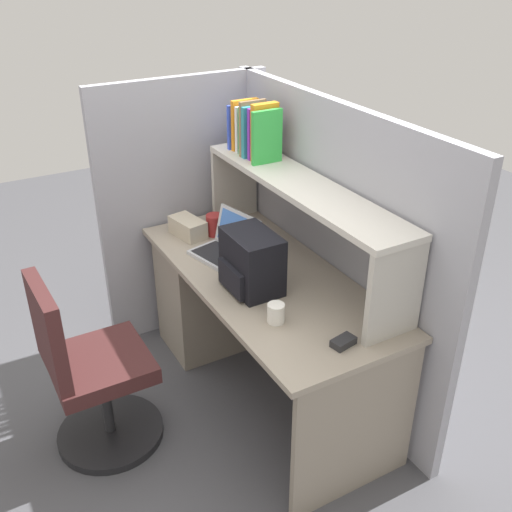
{
  "coord_description": "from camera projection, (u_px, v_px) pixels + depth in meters",
  "views": [
    {
      "loc": [
        2.2,
        -1.29,
        2.21
      ],
      "look_at": [
        0.0,
        -0.05,
        0.85
      ],
      "focal_mm": 41.67,
      "sensor_mm": 36.0,
      "label": 1
    }
  ],
  "objects": [
    {
      "name": "computer_mouse",
      "position": [
        343.0,
        342.0,
        2.43
      ],
      "size": [
        0.08,
        0.11,
        0.03
      ],
      "primitive_type": "cube",
      "rotation": [
        0.0,
        0.0,
        0.19
      ],
      "color": "#262628",
      "rests_on": "desk"
    },
    {
      "name": "desk",
      "position": [
        230.0,
        294.0,
        3.4
      ],
      "size": [
        1.6,
        0.7,
        0.73
      ],
      "color": "gray",
      "rests_on": "ground_plane"
    },
    {
      "name": "reference_books_on_shelf",
      "position": [
        255.0,
        130.0,
        3.1
      ],
      "size": [
        0.31,
        0.18,
        0.3
      ],
      "color": "blue",
      "rests_on": "overhead_hutch"
    },
    {
      "name": "laptop",
      "position": [
        227.0,
        246.0,
        3.1
      ],
      "size": [
        0.36,
        0.32,
        0.22
      ],
      "color": "#B7BABF",
      "rests_on": "desk"
    },
    {
      "name": "backpack",
      "position": [
        251.0,
        262.0,
        2.77
      ],
      "size": [
        0.3,
        0.22,
        0.29
      ],
      "color": "black",
      "rests_on": "desk"
    },
    {
      "name": "office_chair",
      "position": [
        90.0,
        378.0,
        2.77
      ],
      "size": [
        0.52,
        0.52,
        0.93
      ],
      "rotation": [
        0.0,
        0.0,
        3.18
      ],
      "color": "black",
      "rests_on": "ground_plane"
    },
    {
      "name": "cubicle_partition_left",
      "position": [
        186.0,
        208.0,
        3.55
      ],
      "size": [
        0.05,
        1.06,
        1.55
      ],
      "primitive_type": "cube",
      "color": "#9E9EA8",
      "rests_on": "ground_plane"
    },
    {
      "name": "snack_canister",
      "position": [
        215.0,
        225.0,
        3.31
      ],
      "size": [
        0.1,
        0.1,
        0.12
      ],
      "primitive_type": "cylinder",
      "color": "maroon",
      "rests_on": "desk"
    },
    {
      "name": "tissue_box",
      "position": [
        188.0,
        227.0,
        3.31
      ],
      "size": [
        0.24,
        0.16,
        0.1
      ],
      "primitive_type": "cube",
      "rotation": [
        0.0,
        0.0,
        0.19
      ],
      "color": "#BFB299",
      "rests_on": "desk"
    },
    {
      "name": "overhead_hutch",
      "position": [
        301.0,
        202.0,
        2.86
      ],
      "size": [
        1.44,
        0.28,
        0.45
      ],
      "color": "#BCB7AC",
      "rests_on": "desk"
    },
    {
      "name": "cubicle_partition_rear",
      "position": [
        328.0,
        249.0,
        3.09
      ],
      "size": [
        1.84,
        0.05,
        1.55
      ],
      "primitive_type": "cube",
      "color": "#9E9EA8",
      "rests_on": "ground_plane"
    },
    {
      "name": "paper_cup",
      "position": [
        276.0,
        313.0,
        2.57
      ],
      "size": [
        0.08,
        0.08,
        0.09
      ],
      "primitive_type": "cylinder",
      "color": "white",
      "rests_on": "desk"
    },
    {
      "name": "ground_plane",
      "position": [
        264.0,
        389.0,
        3.29
      ],
      "size": [
        8.0,
        8.0,
        0.0
      ],
      "primitive_type": "plane",
      "color": "#4C4C51"
    }
  ]
}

